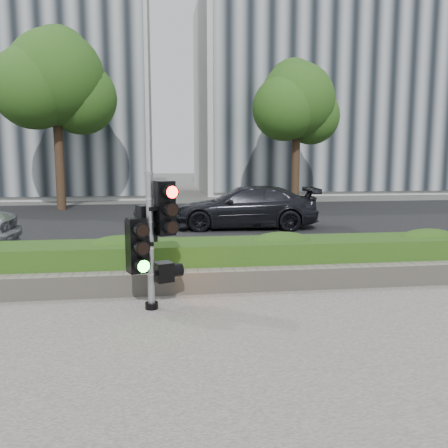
% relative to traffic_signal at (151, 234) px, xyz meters
% --- Properties ---
extents(ground, '(120.00, 120.00, 0.00)m').
position_rel_traffic_signal_xyz_m(ground, '(0.69, -1.19, -1.07)').
color(ground, '#51514C').
rests_on(ground, ground).
extents(road, '(60.00, 13.00, 0.02)m').
position_rel_traffic_signal_xyz_m(road, '(0.69, 8.81, -1.06)').
color(road, black).
rests_on(road, ground).
extents(curb, '(60.00, 0.25, 0.12)m').
position_rel_traffic_signal_xyz_m(curb, '(0.69, 1.96, -1.01)').
color(curb, gray).
rests_on(curb, ground).
extents(stone_wall, '(12.00, 0.32, 0.34)m').
position_rel_traffic_signal_xyz_m(stone_wall, '(0.69, 0.71, -0.87)').
color(stone_wall, gray).
rests_on(stone_wall, sidewalk).
extents(hedge, '(12.00, 1.00, 0.68)m').
position_rel_traffic_signal_xyz_m(hedge, '(0.69, 1.36, -0.70)').
color(hedge, '#4E8127').
rests_on(hedge, sidewalk).
extents(building_left, '(16.00, 9.00, 15.00)m').
position_rel_traffic_signal_xyz_m(building_left, '(-8.31, 21.81, 6.43)').
color(building_left, '#B7B7B2').
rests_on(building_left, ground).
extents(building_right, '(18.00, 10.00, 12.00)m').
position_rel_traffic_signal_xyz_m(building_right, '(11.69, 23.81, 4.93)').
color(building_right, '#B7B7B2').
rests_on(building_right, ground).
extents(tree_left, '(4.61, 4.03, 7.34)m').
position_rel_traffic_signal_xyz_m(tree_left, '(-3.83, 13.37, 3.97)').
color(tree_left, black).
rests_on(tree_left, ground).
extents(tree_right, '(4.10, 3.58, 6.53)m').
position_rel_traffic_signal_xyz_m(tree_right, '(6.17, 14.36, 3.41)').
color(tree_right, black).
rests_on(tree_right, ground).
extents(traffic_signal, '(0.69, 0.61, 1.89)m').
position_rel_traffic_signal_xyz_m(traffic_signal, '(0.00, 0.00, 0.00)').
color(traffic_signal, black).
rests_on(traffic_signal, sidewalk).
extents(car_dark, '(4.43, 2.14, 1.24)m').
position_rel_traffic_signal_xyz_m(car_dark, '(2.63, 7.38, -0.43)').
color(car_dark, black).
rests_on(car_dark, road).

